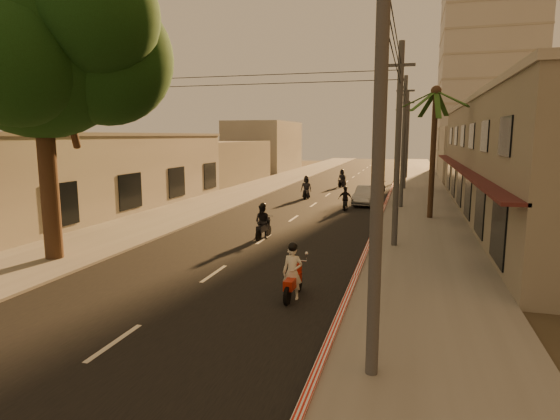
% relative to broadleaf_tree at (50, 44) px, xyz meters
% --- Properties ---
extents(ground, '(160.00, 160.00, 0.00)m').
position_rel_broadleaf_tree_xyz_m(ground, '(6.61, -2.14, -8.48)').
color(ground, '#383023').
rests_on(ground, ground).
extents(road, '(10.00, 140.00, 0.02)m').
position_rel_broadleaf_tree_xyz_m(road, '(6.61, 17.86, -8.47)').
color(road, black).
rests_on(road, ground).
extents(sidewalk_right, '(5.00, 140.00, 0.12)m').
position_rel_broadleaf_tree_xyz_m(sidewalk_right, '(14.11, 17.86, -8.42)').
color(sidewalk_right, slate).
rests_on(sidewalk_right, ground).
extents(sidewalk_left, '(5.00, 140.00, 0.12)m').
position_rel_broadleaf_tree_xyz_m(sidewalk_left, '(-0.89, 17.86, -8.42)').
color(sidewalk_left, slate).
rests_on(sidewalk_left, ground).
extents(curb_stripe, '(0.20, 60.00, 0.20)m').
position_rel_broadleaf_tree_xyz_m(curb_stripe, '(11.71, 12.86, -8.38)').
color(curb_stripe, red).
rests_on(curb_stripe, ground).
extents(shophouse_row, '(8.80, 34.20, 7.30)m').
position_rel_broadleaf_tree_xyz_m(shophouse_row, '(20.57, 15.86, -4.83)').
color(shophouse_row, gray).
rests_on(shophouse_row, ground).
extents(left_building, '(8.20, 24.20, 5.20)m').
position_rel_broadleaf_tree_xyz_m(left_building, '(-7.37, 11.86, -5.88)').
color(left_building, '#A9A398').
rests_on(left_building, ground).
extents(distant_tower, '(12.10, 12.10, 28.00)m').
position_rel_broadleaf_tree_xyz_m(distant_tower, '(22.61, 53.86, 5.52)').
color(distant_tower, '#B7B5B2').
rests_on(distant_tower, ground).
extents(broadleaf_tree, '(9.60, 8.70, 12.10)m').
position_rel_broadleaf_tree_xyz_m(broadleaf_tree, '(0.00, 0.00, 0.00)').
color(broadleaf_tree, black).
rests_on(broadleaf_tree, ground).
extents(palm_tree, '(5.00, 5.00, 8.20)m').
position_rel_broadleaf_tree_xyz_m(palm_tree, '(14.61, 13.86, -1.33)').
color(palm_tree, black).
rests_on(palm_tree, ground).
extents(utility_poles, '(1.20, 48.26, 9.00)m').
position_rel_broadleaf_tree_xyz_m(utility_poles, '(12.81, 17.86, -1.94)').
color(utility_poles, '#38383A').
rests_on(utility_poles, ground).
extents(filler_right, '(8.00, 14.00, 6.00)m').
position_rel_broadleaf_tree_xyz_m(filler_right, '(20.61, 42.86, -5.48)').
color(filler_right, '#A9A398').
rests_on(filler_right, ground).
extents(filler_left_near, '(8.00, 14.00, 4.40)m').
position_rel_broadleaf_tree_xyz_m(filler_left_near, '(-7.39, 31.86, -6.28)').
color(filler_left_near, '#A9A398').
rests_on(filler_left_near, ground).
extents(filler_left_far, '(8.00, 14.00, 7.00)m').
position_rel_broadleaf_tree_xyz_m(filler_left_far, '(-7.39, 49.86, -4.98)').
color(filler_left_far, '#A9A398').
rests_on(filler_left_far, ground).
extents(scooter_red, '(0.69, 1.85, 1.82)m').
position_rel_broadleaf_tree_xyz_m(scooter_red, '(10.04, -1.90, -7.68)').
color(scooter_red, black).
rests_on(scooter_red, ground).
extents(scooter_mid_a, '(0.93, 1.84, 1.81)m').
position_rel_broadleaf_tree_xyz_m(scooter_mid_a, '(6.54, 5.98, -7.66)').
color(scooter_mid_a, black).
rests_on(scooter_mid_a, ground).
extents(scooter_mid_b, '(1.01, 1.68, 1.65)m').
position_rel_broadleaf_tree_xyz_m(scooter_mid_b, '(9.16, 16.08, -7.73)').
color(scooter_mid_b, black).
rests_on(scooter_mid_b, ground).
extents(scooter_far_a, '(0.90, 1.90, 1.87)m').
position_rel_broadleaf_tree_xyz_m(scooter_far_a, '(5.34, 21.07, -7.64)').
color(scooter_far_a, black).
rests_on(scooter_far_a, ground).
extents(scooter_far_b, '(1.55, 1.74, 1.81)m').
position_rel_broadleaf_tree_xyz_m(scooter_far_b, '(10.81, 25.93, -7.64)').
color(scooter_far_b, black).
rests_on(scooter_far_b, ground).
extents(parked_car, '(2.16, 4.45, 1.39)m').
position_rel_broadleaf_tree_xyz_m(parked_car, '(10.36, 19.00, -7.78)').
color(parked_car, '#A2A5AA').
rests_on(parked_car, ground).
extents(scooter_far_c, '(1.07, 1.75, 1.76)m').
position_rel_broadleaf_tree_xyz_m(scooter_far_c, '(6.82, 30.73, -7.68)').
color(scooter_far_c, black).
rests_on(scooter_far_c, ground).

